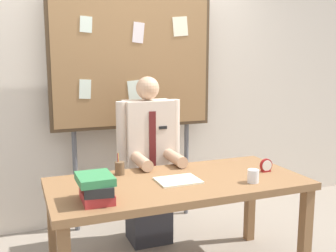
{
  "coord_description": "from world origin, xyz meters",
  "views": [
    {
      "loc": [
        -1.02,
        -2.4,
        1.56
      ],
      "look_at": [
        0.0,
        0.2,
        1.08
      ],
      "focal_mm": 41.93,
      "sensor_mm": 36.0,
      "label": 1
    }
  ],
  "objects_px": {
    "desk_clock": "(266,166)",
    "bulletin_board": "(133,62)",
    "pen_holder": "(120,168)",
    "coffee_mug": "(253,176)",
    "person": "(149,167)",
    "book_stack": "(97,188)",
    "desk": "(178,192)",
    "open_notebook": "(178,180)"
  },
  "relations": [
    {
      "from": "book_stack",
      "to": "open_notebook",
      "type": "height_order",
      "value": "book_stack"
    },
    {
      "from": "open_notebook",
      "to": "desk_clock",
      "type": "bearing_deg",
      "value": -2.09
    },
    {
      "from": "bulletin_board",
      "to": "open_notebook",
      "type": "distance_m",
      "value": 1.34
    },
    {
      "from": "book_stack",
      "to": "desk",
      "type": "bearing_deg",
      "value": 18.07
    },
    {
      "from": "book_stack",
      "to": "desk_clock",
      "type": "xyz_separation_m",
      "value": [
        1.29,
        0.15,
        -0.04
      ]
    },
    {
      "from": "bulletin_board",
      "to": "book_stack",
      "type": "xyz_separation_m",
      "value": [
        -0.6,
        -1.25,
        -0.72
      ]
    },
    {
      "from": "book_stack",
      "to": "pen_holder",
      "type": "distance_m",
      "value": 0.54
    },
    {
      "from": "bulletin_board",
      "to": "coffee_mug",
      "type": "height_order",
      "value": "bulletin_board"
    },
    {
      "from": "desk",
      "to": "open_notebook",
      "type": "relative_size",
      "value": 6.08
    },
    {
      "from": "desk",
      "to": "bulletin_board",
      "type": "height_order",
      "value": "bulletin_board"
    },
    {
      "from": "desk",
      "to": "coffee_mug",
      "type": "xyz_separation_m",
      "value": [
        0.45,
        -0.23,
        0.13
      ]
    },
    {
      "from": "open_notebook",
      "to": "coffee_mug",
      "type": "height_order",
      "value": "coffee_mug"
    },
    {
      "from": "bulletin_board",
      "to": "pen_holder",
      "type": "xyz_separation_m",
      "value": [
        -0.34,
        -0.78,
        -0.76
      ]
    },
    {
      "from": "desk",
      "to": "bulletin_board",
      "type": "relative_size",
      "value": 0.81
    },
    {
      "from": "person",
      "to": "desk_clock",
      "type": "bearing_deg",
      "value": -44.94
    },
    {
      "from": "desk",
      "to": "pen_holder",
      "type": "xyz_separation_m",
      "value": [
        -0.34,
        0.28,
        0.13
      ]
    },
    {
      "from": "open_notebook",
      "to": "desk_clock",
      "type": "relative_size",
      "value": 2.94
    },
    {
      "from": "desk",
      "to": "coffee_mug",
      "type": "distance_m",
      "value": 0.52
    },
    {
      "from": "desk_clock",
      "to": "bulletin_board",
      "type": "bearing_deg",
      "value": 122.04
    },
    {
      "from": "desk",
      "to": "person",
      "type": "bearing_deg",
      "value": 90.0
    },
    {
      "from": "bulletin_board",
      "to": "open_notebook",
      "type": "height_order",
      "value": "bulletin_board"
    },
    {
      "from": "bulletin_board",
      "to": "coffee_mug",
      "type": "relative_size",
      "value": 24.35
    },
    {
      "from": "person",
      "to": "open_notebook",
      "type": "bearing_deg",
      "value": -90.95
    },
    {
      "from": "book_stack",
      "to": "open_notebook",
      "type": "bearing_deg",
      "value": 16.62
    },
    {
      "from": "person",
      "to": "book_stack",
      "type": "height_order",
      "value": "person"
    },
    {
      "from": "person",
      "to": "desk_clock",
      "type": "relative_size",
      "value": 14.43
    },
    {
      "from": "person",
      "to": "pen_holder",
      "type": "xyz_separation_m",
      "value": [
        -0.34,
        -0.36,
        0.12
      ]
    },
    {
      "from": "open_notebook",
      "to": "coffee_mug",
      "type": "distance_m",
      "value": 0.51
    },
    {
      "from": "desk",
      "to": "open_notebook",
      "type": "bearing_deg",
      "value": -118.72
    },
    {
      "from": "pen_holder",
      "to": "person",
      "type": "bearing_deg",
      "value": 46.51
    },
    {
      "from": "coffee_mug",
      "to": "book_stack",
      "type": "bearing_deg",
      "value": 178.19
    },
    {
      "from": "desk",
      "to": "pen_holder",
      "type": "relative_size",
      "value": 11.03
    },
    {
      "from": "book_stack",
      "to": "pen_holder",
      "type": "relative_size",
      "value": 1.77
    },
    {
      "from": "bulletin_board",
      "to": "book_stack",
      "type": "height_order",
      "value": "bulletin_board"
    },
    {
      "from": "desk",
      "to": "book_stack",
      "type": "distance_m",
      "value": 0.66
    },
    {
      "from": "desk_clock",
      "to": "pen_holder",
      "type": "distance_m",
      "value": 1.08
    },
    {
      "from": "person",
      "to": "open_notebook",
      "type": "xyz_separation_m",
      "value": [
        -0.01,
        -0.66,
        0.08
      ]
    },
    {
      "from": "desk_clock",
      "to": "pen_holder",
      "type": "height_order",
      "value": "pen_holder"
    },
    {
      "from": "bulletin_board",
      "to": "open_notebook",
      "type": "relative_size",
      "value": 7.55
    },
    {
      "from": "bulletin_board",
      "to": "pen_holder",
      "type": "height_order",
      "value": "bulletin_board"
    },
    {
      "from": "coffee_mug",
      "to": "pen_holder",
      "type": "bearing_deg",
      "value": 147.35
    },
    {
      "from": "person",
      "to": "pen_holder",
      "type": "height_order",
      "value": "person"
    }
  ]
}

